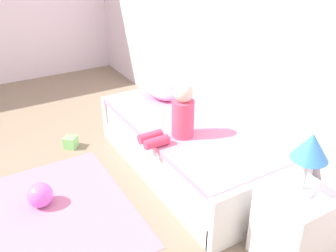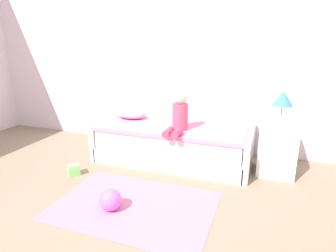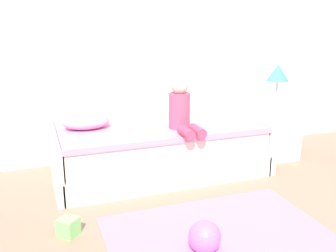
{
  "view_description": "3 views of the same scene",
  "coord_description": "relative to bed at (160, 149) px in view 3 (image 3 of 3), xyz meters",
  "views": [
    {
      "loc": [
        2.49,
        0.23,
        2.14
      ],
      "look_at": [
        -0.1,
        1.75,
        0.55
      ],
      "focal_mm": 39.38,
      "sensor_mm": 36.0,
      "label": 1
    },
    {
      "loc": [
        1.1,
        -1.59,
        1.61
      ],
      "look_at": [
        -0.1,
        1.75,
        0.55
      ],
      "focal_mm": 30.7,
      "sensor_mm": 36.0,
      "label": 2
    },
    {
      "loc": [
        -1.26,
        -1.45,
        1.49
      ],
      "look_at": [
        -0.1,
        1.75,
        0.55
      ],
      "focal_mm": 40.47,
      "sensor_mm": 36.0,
      "label": 3
    }
  ],
  "objects": [
    {
      "name": "bed",
      "position": [
        0.0,
        0.0,
        0.0
      ],
      "size": [
        2.11,
        1.0,
        0.5
      ],
      "color": "white",
      "rests_on": "ground"
    },
    {
      "name": "area_rug",
      "position": [
        0.01,
        -1.3,
        -0.24
      ],
      "size": [
        1.6,
        1.1,
        0.01
      ],
      "primitive_type": "cube",
      "color": "pink",
      "rests_on": "ground"
    },
    {
      "name": "pillow",
      "position": [
        -0.7,
        0.1,
        0.32
      ],
      "size": [
        0.44,
        0.3,
        0.13
      ],
      "primitive_type": "ellipsoid",
      "color": "#EA8CC6",
      "rests_on": "bed"
    },
    {
      "name": "nightstand",
      "position": [
        1.35,
        -0.01,
        0.05
      ],
      "size": [
        0.44,
        0.44,
        0.6
      ],
      "primitive_type": "cube",
      "color": "white",
      "rests_on": "ground"
    },
    {
      "name": "child_figure",
      "position": [
        0.14,
        -0.23,
        0.46
      ],
      "size": [
        0.2,
        0.51,
        0.5
      ],
      "color": "#E04C6B",
      "rests_on": "bed"
    },
    {
      "name": "toy_block",
      "position": [
        -1.01,
        -0.92,
        -0.18
      ],
      "size": [
        0.18,
        0.18,
        0.13
      ],
      "primitive_type": "cube",
      "rotation": [
        0.0,
        0.0,
        2.38
      ],
      "color": "#7FD872",
      "rests_on": "ground"
    },
    {
      "name": "toy_ball",
      "position": [
        -0.17,
        -1.44,
        -0.14
      ],
      "size": [
        0.22,
        0.22,
        0.22
      ],
      "primitive_type": "sphere",
      "color": "#CC66D8",
      "rests_on": "ground"
    },
    {
      "name": "table_lamp",
      "position": [
        1.35,
        -0.01,
        0.69
      ],
      "size": [
        0.24,
        0.24,
        0.45
      ],
      "color": "silver",
      "rests_on": "nightstand"
    },
    {
      "name": "wall_rear",
      "position": [
        0.1,
        0.6,
        1.2
      ],
      "size": [
        7.2,
        0.1,
        2.9
      ],
      "primitive_type": "cube",
      "color": "white",
      "rests_on": "ground"
    }
  ]
}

